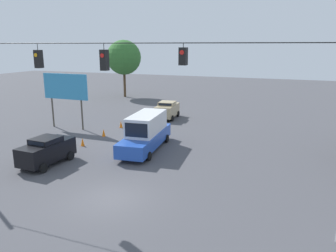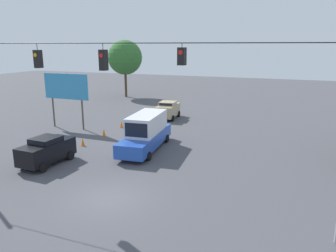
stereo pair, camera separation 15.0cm
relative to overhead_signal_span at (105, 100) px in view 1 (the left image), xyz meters
The scene contains 12 objects.
ground_plane 5.33m from the overhead_signal_span, 160.16° to the right, with size 140.00×140.00×0.00m, color #47474C.
overhead_signal_span is the anchor object (origin of this frame).
sedan_tan_withflow_far 20.48m from the overhead_signal_span, 77.55° to the right, with size 2.32×4.08×1.89m.
sedan_black_parked_shoulder 8.52m from the overhead_signal_span, 24.10° to the right, with size 2.07×4.12×1.91m.
box_truck_blue_withflow_mid 9.64m from the overhead_signal_span, 78.03° to the right, with size 2.91×7.48×2.79m.
traffic_cone_nearest 9.60m from the overhead_signal_span, 30.15° to the right, with size 0.31×0.31×0.66m, color orange.
traffic_cone_second 11.33m from the overhead_signal_span, 46.72° to the right, with size 0.31×0.31×0.66m, color orange.
traffic_cone_third 13.60m from the overhead_signal_span, 56.62° to the right, with size 0.31×0.31×0.66m, color orange.
traffic_cone_fourth 16.36m from the overhead_signal_span, 63.10° to the right, with size 0.31×0.31×0.66m, color orange.
traffic_cone_fifth 19.26m from the overhead_signal_span, 68.25° to the right, with size 0.31×0.31×0.66m, color orange.
roadside_billboard 16.87m from the overhead_signal_span, 45.05° to the right, with size 4.97×0.16×5.34m.
tree_horizon_left 35.76m from the overhead_signal_span, 62.84° to the right, with size 5.32×5.32×8.79m.
Camera 1 is at (-8.66, 13.87, 8.00)m, focal length 35.00 mm.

